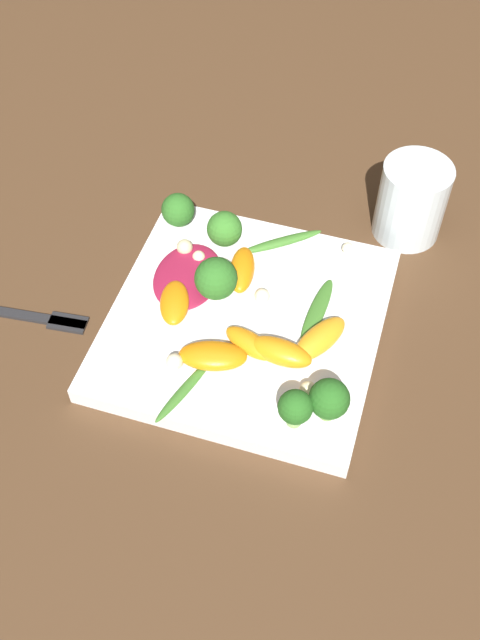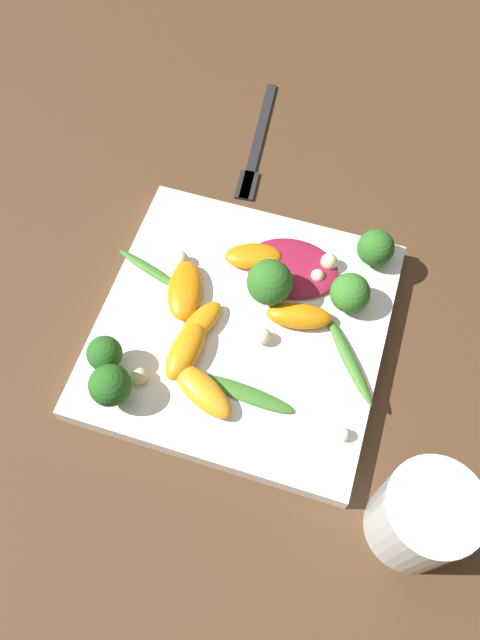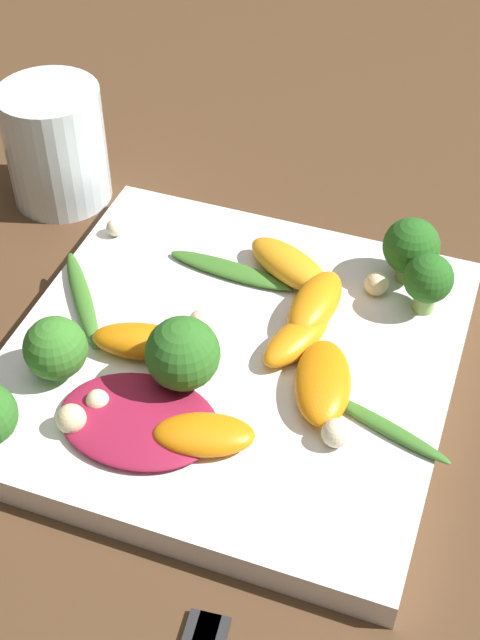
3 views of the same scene
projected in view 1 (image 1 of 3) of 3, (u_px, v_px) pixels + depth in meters
name	position (u px, v px, depth m)	size (l,w,h in m)	color
ground_plane	(246.00, 328.00, 0.77)	(2.40, 2.40, 0.00)	#4C331E
plate	(246.00, 322.00, 0.76)	(0.27, 0.27, 0.02)	white
drinking_glass	(412.00, 201.00, 0.82)	(0.08, 0.08, 0.09)	silver
fork	(22.00, 314.00, 0.77)	(0.18, 0.03, 0.01)	#262628
radicchio_leaf_0	(188.00, 276.00, 0.78)	(0.07, 0.10, 0.01)	maroon
orange_segment_0	(213.00, 356.00, 0.71)	(0.07, 0.05, 0.02)	orange
orange_segment_1	(320.00, 339.00, 0.72)	(0.06, 0.07, 0.02)	orange
orange_segment_2	(174.00, 303.00, 0.75)	(0.05, 0.06, 0.02)	orange
orange_segment_3	(280.00, 352.00, 0.71)	(0.07, 0.03, 0.02)	orange
orange_segment_4	(242.00, 270.00, 0.78)	(0.04, 0.07, 0.02)	orange
orange_segment_5	(250.00, 343.00, 0.72)	(0.06, 0.04, 0.02)	orange
broccoli_floret_0	(178.00, 210.00, 0.81)	(0.04, 0.04, 0.04)	#7A9E51
broccoli_floret_1	(216.00, 279.00, 0.74)	(0.04, 0.04, 0.05)	#84AD5B
broccoli_floret_2	(329.00, 400.00, 0.66)	(0.04, 0.04, 0.05)	#7A9E51
broccoli_floret_3	(295.00, 408.00, 0.66)	(0.03, 0.03, 0.04)	#84AD5B
broccoli_floret_4	(224.00, 229.00, 0.80)	(0.04, 0.04, 0.04)	#84AD5B
arugula_sprig_0	(184.00, 390.00, 0.69)	(0.04, 0.08, 0.01)	#3D7528
arugula_sprig_1	(282.00, 242.00, 0.81)	(0.08, 0.07, 0.01)	#3D7528
arugula_sprig_2	(317.00, 311.00, 0.75)	(0.02, 0.09, 0.01)	#3D7528
macadamia_nut_0	(199.00, 257.00, 0.79)	(0.01, 0.01, 0.01)	beige
macadamia_nut_1	(348.00, 248.00, 0.80)	(0.01, 0.01, 0.01)	beige
macadamia_nut_2	(262.00, 296.00, 0.76)	(0.02, 0.02, 0.02)	beige
macadamia_nut_3	(185.00, 247.00, 0.80)	(0.02, 0.02, 0.02)	beige
macadamia_nut_4	(174.00, 362.00, 0.71)	(0.02, 0.02, 0.02)	beige
macadamia_nut_5	(308.00, 390.00, 0.69)	(0.02, 0.02, 0.02)	beige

